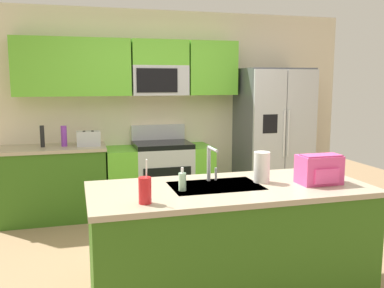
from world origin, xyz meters
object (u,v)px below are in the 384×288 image
soap_dispenser (182,181)px  refrigerator (273,137)px  pepper_mill (42,136)px  bottle_purple (64,136)px  range_oven (160,177)px  paper_towel_roll (262,167)px  sink_faucet (211,160)px  backpack (319,169)px  toaster (88,139)px  drink_cup_red (145,190)px

soap_dispenser → refrigerator: bearing=51.3°
pepper_mill → bottle_purple: size_ratio=1.04×
range_oven → paper_towel_roll: size_ratio=5.67×
refrigerator → sink_faucet: bearing=-126.8°
backpack → refrigerator: bearing=71.6°
sink_faucet → paper_towel_roll: sink_faucet is taller
toaster → paper_towel_roll: size_ratio=1.17×
range_oven → drink_cup_red: bearing=-103.1°
toaster → drink_cup_red: drink_cup_red is taller
toaster → bottle_purple: bottle_purple is taller
pepper_mill → drink_cup_red: size_ratio=0.88×
refrigerator → soap_dispenser: bearing=-128.7°
sink_faucet → paper_towel_roll: 0.40m
bottle_purple → soap_dispenser: 2.55m
range_oven → toaster: 1.04m
range_oven → refrigerator: bearing=-2.6°
refrigerator → drink_cup_red: (-2.18, -2.58, 0.06)m
soap_dispenser → backpack: bearing=-4.3°
toaster → paper_towel_roll: (1.24, -2.27, 0.03)m
refrigerator → toaster: refrigerator is taller
drink_cup_red → paper_towel_roll: (0.97, 0.33, 0.03)m
toaster → backpack: backpack is taller
toaster → refrigerator: bearing=-0.5°
sink_faucet → backpack: size_ratio=0.88×
pepper_mill → sink_faucet: size_ratio=0.92×
toaster → drink_cup_red: bearing=-84.1°
sink_faucet → soap_dispenser: size_ratio=1.66×
range_oven → paper_towel_roll: 2.42m
toaster → soap_dispenser: toaster is taller
drink_cup_red → paper_towel_roll: bearing=18.7°
toaster → soap_dispenser: size_ratio=1.65×
pepper_mill → paper_towel_roll: bearing=-52.6°
pepper_mill → paper_towel_roll: size_ratio=1.08×
range_oven → pepper_mill: (-1.42, -0.00, 0.59)m
refrigerator → soap_dispenser: (-1.87, -2.33, 0.04)m
drink_cup_red → soap_dispenser: 0.40m
sink_faucet → drink_cup_red: bearing=-142.2°
bottle_purple → toaster: bearing=-8.7°
range_oven → bottle_purple: bottle_purple is taller
refrigerator → paper_towel_roll: size_ratio=7.71×
drink_cup_red → backpack: 1.39m
range_oven → toaster: bearing=-176.6°
soap_dispenser → backpack: size_ratio=0.53×
sink_faucet → drink_cup_red: 0.76m
pepper_mill → backpack: bearing=-48.7°
bottle_purple → pepper_mill: bearing=178.6°
soap_dispenser → paper_towel_roll: paper_towel_roll is taller
toaster → backpack: 2.94m
sink_faucet → paper_towel_roll: size_ratio=1.17×
pepper_mill → sink_faucet: sink_faucet is taller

